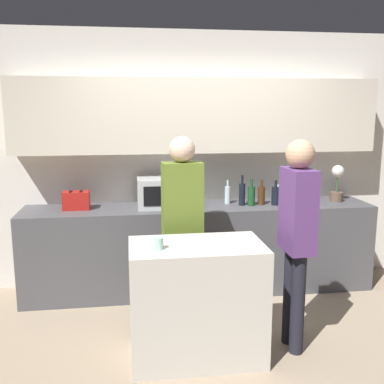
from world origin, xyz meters
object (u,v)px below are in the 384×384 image
at_px(bottle_5, 280,193).
at_px(person_left, 297,227).
at_px(bottle_1, 242,194).
at_px(bottle_2, 251,195).
at_px(toaster, 76,200).
at_px(bottle_3, 261,195).
at_px(bottle_4, 276,195).
at_px(potted_plant, 337,183).
at_px(bottle_0, 228,195).
at_px(person_center, 182,215).
at_px(microwave, 163,192).
at_px(cup_0, 159,243).

bearing_deg(bottle_5, person_left, -103.77).
distance_m(bottle_1, bottle_5, 0.47).
bearing_deg(bottle_2, toaster, 177.52).
height_order(bottle_3, bottle_4, bottle_4).
bearing_deg(bottle_2, bottle_1, 164.04).
height_order(bottle_2, person_left, person_left).
xyz_separation_m(potted_plant, bottle_0, (-1.19, 0.06, -0.10)).
bearing_deg(bottle_2, bottle_0, 149.20).
relative_size(bottle_4, person_left, 0.16).
bearing_deg(bottle_4, bottle_1, 174.58).
height_order(bottle_2, bottle_5, bottle_2).
bearing_deg(bottle_3, bottle_1, -177.82).
bearing_deg(potted_plant, person_center, -156.67).
xyz_separation_m(bottle_0, bottle_5, (0.58, 0.02, 0.00)).
bearing_deg(person_center, potted_plant, -160.86).
distance_m(microwave, bottle_2, 0.91).
distance_m(bottle_0, bottle_5, 0.58).
relative_size(microwave, bottle_1, 1.64).
relative_size(bottle_3, bottle_4, 1.00).
height_order(bottle_0, bottle_3, bottle_3).
xyz_separation_m(microwave, potted_plant, (1.88, 0.00, 0.05)).
distance_m(potted_plant, bottle_5, 0.63).
distance_m(microwave, person_left, 1.60).
bearing_deg(person_center, bottle_1, -139.00).
bearing_deg(microwave, bottle_2, -4.74).
bearing_deg(potted_plant, bottle_2, -175.47).
xyz_separation_m(bottle_3, bottle_5, (0.24, 0.12, -0.00)).
relative_size(bottle_4, person_center, 0.16).
distance_m(toaster, potted_plant, 2.75).
xyz_separation_m(bottle_2, bottle_5, (0.36, 0.15, -0.01)).
xyz_separation_m(bottle_1, bottle_4, (0.35, -0.03, -0.02)).
bearing_deg(bottle_0, bottle_4, -16.17).
bearing_deg(potted_plant, bottle_4, -173.31).
bearing_deg(microwave, potted_plant, 0.05).
distance_m(microwave, toaster, 0.87).
bearing_deg(toaster, bottle_3, -1.29).
height_order(microwave, bottle_5, microwave).
bearing_deg(cup_0, person_center, 68.65).
bearing_deg(bottle_2, microwave, 175.26).
bearing_deg(potted_plant, toaster, 180.00).
height_order(potted_plant, bottle_0, potted_plant).
bearing_deg(bottle_0, microwave, -175.26).
bearing_deg(bottle_4, person_left, -100.94).
distance_m(cup_0, person_left, 1.08).
bearing_deg(bottle_4, bottle_0, 163.83).
xyz_separation_m(bottle_3, cup_0, (-1.17, -1.35, -0.06)).
height_order(microwave, potted_plant, potted_plant).
xyz_separation_m(microwave, toaster, (-0.87, 0.00, -0.06)).
xyz_separation_m(bottle_0, person_center, (-0.58, -0.82, -0.00)).
distance_m(bottle_4, person_center, 1.26).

